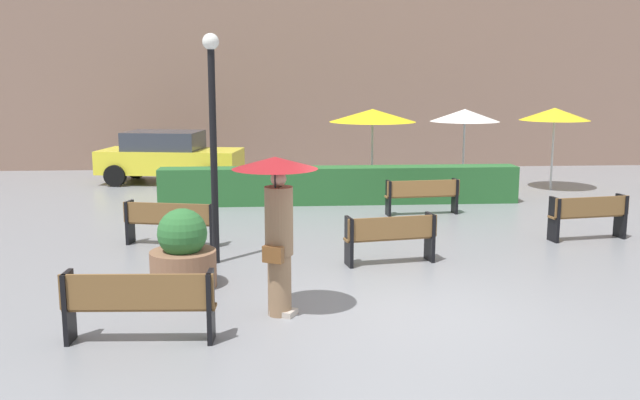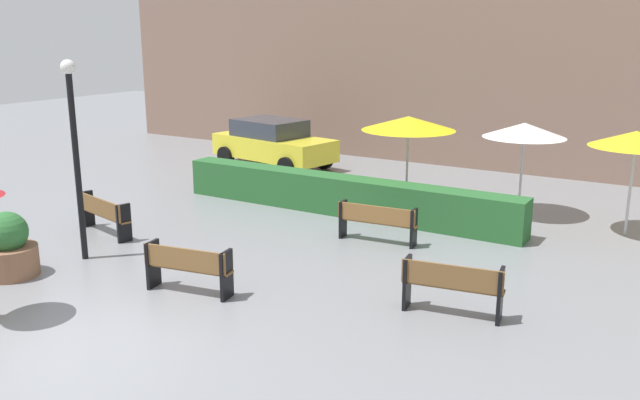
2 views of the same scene
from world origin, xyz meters
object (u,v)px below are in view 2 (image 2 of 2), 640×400
object	(u,v)px
bench_mid_center	(188,266)
parked_car	(273,143)
planter_pot	(9,249)
bench_far_left	(103,212)
lamp_post	(75,140)
patio_umbrella_yellow	(409,123)
patio_umbrella_white	(524,130)
bench_far_right	(452,284)
bench_back_row	(377,220)
patio_umbrella_yellow_far	(636,139)

from	to	relation	value
bench_mid_center	parked_car	distance (m)	11.04
bench_mid_center	planter_pot	size ratio (longest dim) A/B	1.33
planter_pot	parked_car	distance (m)	10.98
bench_far_left	parked_car	distance (m)	8.23
bench_mid_center	lamp_post	bearing A→B (deg)	174.53
bench_mid_center	planter_pot	bearing A→B (deg)	-162.55
bench_far_left	patio_umbrella_yellow	world-z (taller)	patio_umbrella_yellow
bench_far_left	planter_pot	size ratio (longest dim) A/B	1.49
bench_mid_center	parked_car	world-z (taller)	parked_car
lamp_post	patio_umbrella_white	size ratio (longest dim) A/B	1.71
patio_umbrella_yellow	patio_umbrella_white	xyz separation A→B (m)	(2.74, 0.61, -0.04)
bench_mid_center	planter_pot	distance (m)	3.58
bench_far_left	bench_far_right	distance (m)	8.21
bench_mid_center	parked_car	bearing A→B (deg)	117.72
lamp_post	patio_umbrella_yellow	distance (m)	8.07
bench_back_row	lamp_post	world-z (taller)	lamp_post
bench_far_right	patio_umbrella_yellow	bearing A→B (deg)	120.39
bench_far_right	patio_umbrella_yellow	world-z (taller)	patio_umbrella_yellow
patio_umbrella_yellow	patio_umbrella_white	world-z (taller)	patio_umbrella_yellow
bench_far_right	parked_car	distance (m)	12.49
bench_far_right	patio_umbrella_yellow_far	bearing A→B (deg)	74.17
bench_far_right	patio_umbrella_yellow_far	distance (m)	6.63
bench_back_row	bench_far_left	xyz separation A→B (m)	(-5.47, -2.66, 0.01)
bench_far_left	patio_umbrella_yellow_far	size ratio (longest dim) A/B	0.78
bench_back_row	bench_far_right	xyz separation A→B (m)	(2.74, -2.78, 0.03)
parked_car	bench_mid_center	bearing A→B (deg)	-62.28
bench_back_row	patio_umbrella_yellow	xyz separation A→B (m)	(-0.74, 3.15, 1.65)
patio_umbrella_yellow	parked_car	size ratio (longest dim) A/B	0.54
bench_far_left	parked_car	world-z (taller)	parked_car
patio_umbrella_white	lamp_post	bearing A→B (deg)	-130.04
bench_back_row	lamp_post	size ratio (longest dim) A/B	0.45
bench_back_row	patio_umbrella_yellow	distance (m)	3.63
planter_pot	patio_umbrella_white	xyz separation A→B (m)	(6.91, 9.11, 1.58)
bench_back_row	patio_umbrella_white	size ratio (longest dim) A/B	0.77
bench_far_right	bench_mid_center	size ratio (longest dim) A/B	1.00
bench_back_row	patio_umbrella_yellow_far	xyz separation A→B (m)	(4.49, 3.41, 1.65)
bench_far_left	bench_far_right	size ratio (longest dim) A/B	1.11
patio_umbrella_yellow	patio_umbrella_white	bearing A→B (deg)	12.61
patio_umbrella_yellow	bench_far_left	bearing A→B (deg)	-129.17
patio_umbrella_yellow	patio_umbrella_yellow_far	size ratio (longest dim) A/B	1.02
planter_pot	patio_umbrella_yellow	xyz separation A→B (m)	(4.17, 8.50, 1.63)
bench_far_right	planter_pot	distance (m)	8.07
bench_back_row	bench_mid_center	world-z (taller)	bench_mid_center
bench_back_row	bench_far_right	world-z (taller)	bench_far_right
bench_far_right	parked_car	world-z (taller)	parked_car
lamp_post	patio_umbrella_yellow_far	xyz separation A→B (m)	(9.00, 7.40, -0.25)
bench_far_right	patio_umbrella_yellow_far	xyz separation A→B (m)	(1.75, 6.18, 1.62)
bench_far_right	patio_umbrella_yellow_far	world-z (taller)	patio_umbrella_yellow_far
bench_mid_center	bench_back_row	bearing A→B (deg)	70.83
bench_back_row	patio_umbrella_white	distance (m)	4.56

